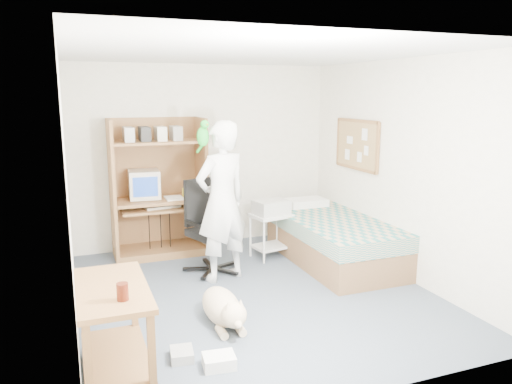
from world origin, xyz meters
TOP-DOWN VIEW (x-y plane):
  - floor at (0.00, 0.00)m, footprint 4.00×4.00m
  - wall_back at (0.00, 2.00)m, footprint 3.60×0.02m
  - wall_right at (1.80, 0.00)m, footprint 0.02×4.00m
  - wall_left at (-1.80, 0.00)m, footprint 0.02×4.00m
  - ceiling at (0.00, 0.00)m, footprint 3.60×4.00m
  - computer_hutch at (-0.70, 1.74)m, footprint 1.20×0.63m
  - bed at (1.30, 0.62)m, footprint 1.02×2.02m
  - side_desk at (-1.55, -1.20)m, footprint 0.50×1.00m
  - corkboard at (1.77, 0.90)m, footprint 0.04×0.94m
  - office_chair at (-0.26, 0.85)m, footprint 0.63×0.63m
  - person at (-0.19, 0.55)m, footprint 0.77×0.63m
  - parrot at (-0.39, 0.56)m, footprint 0.13×0.23m
  - dog at (-0.53, -0.57)m, footprint 0.32×1.00m
  - printer_cart at (0.63, 1.06)m, footprint 0.55×0.47m
  - printer at (0.63, 1.06)m, footprint 0.47×0.39m
  - crt_monitor at (-0.88, 1.75)m, footprint 0.41×0.43m
  - keyboard at (-0.68, 1.58)m, footprint 0.47×0.22m
  - pencil_cup at (-0.36, 1.65)m, footprint 0.08×0.08m
  - drink_glass at (-1.50, -1.47)m, footprint 0.08×0.08m
  - floor_box_a at (-0.78, -1.28)m, footprint 0.27×0.23m
  - floor_box_b at (-1.03, -1.06)m, footprint 0.21×0.24m

SIDE VIEW (x-z plane):
  - floor at x=0.00m, z-range 0.00..0.00m
  - floor_box_b at x=-1.03m, z-range 0.00..0.08m
  - floor_box_a at x=-0.78m, z-range 0.00..0.10m
  - dog at x=-0.53m, z-range -0.02..0.35m
  - bed at x=1.30m, z-range -0.04..0.62m
  - printer_cart at x=0.63m, z-range 0.09..0.68m
  - office_chair at x=-0.26m, z-range -0.16..0.94m
  - side_desk at x=-1.55m, z-range 0.12..0.87m
  - keyboard at x=-0.68m, z-range 0.66..0.69m
  - printer at x=0.63m, z-range 0.58..0.76m
  - drink_glass at x=-1.50m, z-range 0.75..0.87m
  - pencil_cup at x=-0.36m, z-range 0.76..0.88m
  - computer_hutch at x=-0.70m, z-range -0.08..1.72m
  - person at x=-0.19m, z-range 0.00..1.82m
  - crt_monitor at x=-0.88m, z-range 0.77..1.13m
  - wall_back at x=0.00m, z-range 0.00..2.50m
  - wall_right at x=1.80m, z-range 0.00..2.50m
  - wall_left at x=-1.80m, z-range 0.00..2.50m
  - corkboard at x=1.77m, z-range 1.12..1.78m
  - parrot at x=-0.39m, z-range 1.48..1.85m
  - ceiling at x=0.00m, z-range 2.49..2.51m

